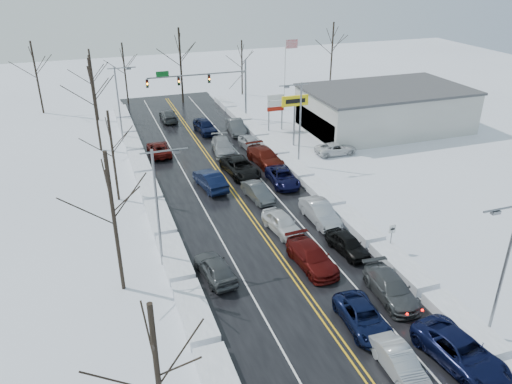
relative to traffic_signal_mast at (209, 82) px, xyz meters
name	(u,v)px	position (x,y,z in m)	size (l,w,h in m)	color
ground	(254,221)	(-3.45, -27.99, -5.48)	(160.00, 160.00, 0.00)	white
road_surface	(247,211)	(-3.45, -25.99, -5.47)	(14.00, 84.00, 0.01)	black
snow_bank_left	(161,225)	(-11.05, -25.99, -5.48)	(1.82, 72.00, 0.74)	white
snow_bank_right	(324,198)	(4.15, -25.99, -5.48)	(1.82, 72.00, 0.74)	white
traffic_signal_mast	(209,82)	(0.00, 0.00, 0.00)	(13.28, 0.39, 8.00)	slate
tires_plus_sign	(295,104)	(7.05, -12.00, -0.49)	(3.20, 0.34, 6.00)	slate
used_vehicles_sign	(276,105)	(7.05, -5.99, -2.16)	(2.20, 0.22, 4.65)	slate
speed_limit_sign	(392,233)	(4.75, -35.99, -3.84)	(0.55, 0.09, 2.35)	slate
flagpole	(286,69)	(11.72, 2.01, 0.45)	(1.87, 1.20, 10.00)	silver
dealership_building	(385,108)	(20.53, -9.99, -2.82)	(20.40, 12.40, 5.30)	beige
streetlight_se	(503,262)	(4.85, -45.99, -0.17)	(3.20, 0.25, 9.00)	slate
streetlight_ne	(298,118)	(4.85, -17.99, -0.17)	(3.20, 0.25, 9.00)	slate
streetlight_sw	(159,199)	(-11.74, -31.99, -0.17)	(3.20, 0.25, 9.00)	slate
streetlight_nw	(120,98)	(-11.74, -3.99, -0.17)	(3.20, 0.25, 9.00)	slate
tree_left_a	(156,359)	(-14.45, -47.99, 0.81)	(3.60, 3.60, 9.00)	#2D231C
tree_left_b	(111,196)	(-14.95, -33.99, 1.51)	(4.00, 4.00, 10.00)	#2D231C
tree_left_c	(111,139)	(-13.95, -19.99, 0.46)	(3.40, 3.40, 8.50)	#2D231C
tree_left_d	(92,87)	(-14.65, -5.99, 1.86)	(4.20, 4.20, 10.50)	#2D231C
tree_left_e	(92,71)	(-14.25, 6.01, 1.16)	(3.80, 3.80, 9.50)	#2D231C
tree_far_a	(34,64)	(-21.45, 12.01, 1.51)	(4.00, 4.00, 10.00)	#2D231C
tree_far_b	(124,62)	(-9.45, 13.01, 0.81)	(3.60, 3.60, 9.00)	#2D231C
tree_far_c	(180,51)	(-1.45, 11.01, 2.21)	(4.40, 4.40, 11.00)	#2D231C
tree_far_d	(242,57)	(8.55, 12.51, 0.46)	(3.40, 3.40, 8.50)	#2D231C
tree_far_e	(333,42)	(24.55, 13.01, 1.86)	(4.20, 4.20, 10.50)	#2D231C
queued_car_1	(398,372)	(-1.60, -46.67, -5.48)	(1.49, 4.26, 1.41)	#A3A6AB
queued_car_2	(362,326)	(-1.53, -42.74, -5.48)	(2.26, 4.89, 1.36)	black
queued_car_3	(311,266)	(-1.71, -35.77, -5.48)	(2.20, 5.42, 1.57)	#480B09
queued_car_4	(282,231)	(-1.86, -30.41, -5.48)	(1.86, 4.62, 1.57)	silver
queued_car_5	(258,199)	(-1.76, -24.11, -5.48)	(1.53, 4.38, 1.44)	#424547
queued_car_6	(240,174)	(-1.54, -18.17, -5.48)	(2.72, 5.90, 1.64)	black
queued_car_7	(223,153)	(-1.55, -11.61, -5.48)	(2.25, 5.54, 1.61)	gray
queued_car_8	(205,133)	(-1.72, -4.05, -5.48)	(2.03, 5.05, 1.72)	black
queued_car_10	(459,363)	(1.98, -47.21, -5.48)	(2.68, 5.80, 1.61)	black
queued_car_11	(390,297)	(1.66, -40.84, -5.48)	(2.13, 5.23, 1.52)	#3F4244
queued_car_12	(347,252)	(1.65, -35.00, -5.48)	(1.73, 4.29, 1.46)	black
queued_car_13	(319,221)	(1.81, -29.87, -5.48)	(1.78, 5.09, 1.68)	#9FA1A6
queued_car_14	(282,184)	(1.69, -21.75, -5.48)	(2.42, 5.25, 1.46)	black
queued_car_15	(265,164)	(1.82, -16.39, -5.48)	(2.41, 5.93, 1.72)	#4A1009
queued_car_16	(251,149)	(1.84, -11.66, -5.48)	(1.82, 4.53, 1.54)	#AAAEB3
queued_car_17	(236,133)	(1.89, -5.55, -5.48)	(1.80, 5.16, 1.70)	#404346
oncoming_car_0	(211,188)	(-5.28, -20.31, -5.48)	(1.82, 5.23, 1.72)	black
oncoming_car_1	(159,155)	(-8.53, -9.80, -5.48)	(2.36, 5.11, 1.42)	#4E0D0A
oncoming_car_2	(169,121)	(-5.21, 2.50, -5.48)	(2.07, 5.09, 1.48)	#3E4143
oncoming_car_3	(216,277)	(-8.69, -34.84, -5.48)	(1.88, 4.67, 1.59)	#404245
parked_car_0	(335,154)	(10.41, -16.26, -5.48)	(2.21, 4.80, 1.33)	silver
parked_car_1	(343,139)	(13.69, -11.92, -5.48)	(1.97, 4.84, 1.40)	#3B3E40
parked_car_2	(310,128)	(11.65, -6.77, -5.48)	(1.86, 4.63, 1.58)	black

